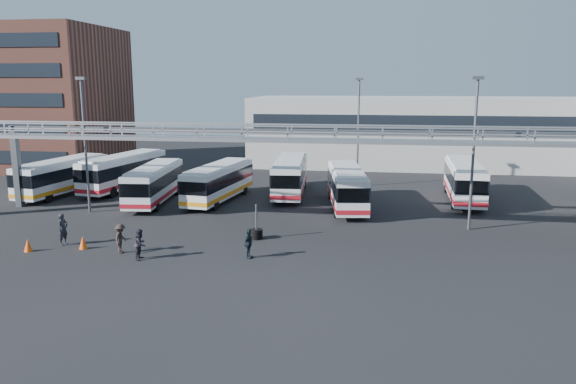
# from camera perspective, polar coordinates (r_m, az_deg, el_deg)

# --- Properties ---
(ground) EXTENTS (140.00, 140.00, 0.00)m
(ground) POSITION_cam_1_polar(r_m,az_deg,el_deg) (33.24, -1.13, -6.10)
(ground) COLOR black
(ground) RESTS_ON ground
(gantry) EXTENTS (51.40, 5.15, 7.10)m
(gantry) POSITION_cam_1_polar(r_m,az_deg,el_deg) (37.80, 0.36, 4.54)
(gantry) COLOR #919399
(gantry) RESTS_ON ground
(apartment_building) EXTENTS (18.00, 15.00, 16.00)m
(apartment_building) POSITION_cam_1_polar(r_m,az_deg,el_deg) (72.89, -24.39, 8.71)
(apartment_building) COLOR brown
(apartment_building) RESTS_ON ground
(warehouse) EXTENTS (42.00, 14.00, 8.00)m
(warehouse) POSITION_cam_1_polar(r_m,az_deg,el_deg) (69.84, 14.10, 6.01)
(warehouse) COLOR #9E9E99
(warehouse) RESTS_ON ground
(light_pole_left) EXTENTS (0.70, 0.35, 10.21)m
(light_pole_left) POSITION_cam_1_polar(r_m,az_deg,el_deg) (44.93, -19.95, 5.21)
(light_pole_left) COLOR #4C4F54
(light_pole_left) RESTS_ON ground
(light_pole_mid) EXTENTS (0.70, 0.35, 10.21)m
(light_pole_mid) POSITION_cam_1_polar(r_m,az_deg,el_deg) (39.07, 18.36, 4.52)
(light_pole_mid) COLOR #4C4F54
(light_pole_mid) RESTS_ON ground
(light_pole_back) EXTENTS (0.70, 0.35, 10.21)m
(light_pole_back) POSITION_cam_1_polar(r_m,az_deg,el_deg) (53.46, 7.15, 6.63)
(light_pole_back) COLOR #4C4F54
(light_pole_back) RESTS_ON ground
(bus_0) EXTENTS (3.78, 10.60, 3.15)m
(bus_0) POSITION_cam_1_polar(r_m,az_deg,el_deg) (53.41, -21.94, 1.60)
(bus_0) COLOR silver
(bus_0) RESTS_ON ground
(bus_1) EXTENTS (4.28, 11.09, 3.29)m
(bus_1) POSITION_cam_1_polar(r_m,az_deg,el_deg) (53.81, -16.33, 2.11)
(bus_1) COLOR silver
(bus_1) RESTS_ON ground
(bus_2) EXTENTS (3.32, 10.37, 3.09)m
(bus_2) POSITION_cam_1_polar(r_m,az_deg,el_deg) (47.54, -13.42, 0.98)
(bus_2) COLOR silver
(bus_2) RESTS_ON ground
(bus_3) EXTENTS (3.67, 10.42, 3.10)m
(bus_3) POSITION_cam_1_polar(r_m,az_deg,el_deg) (47.14, -7.04, 1.12)
(bus_3) COLOR silver
(bus_3) RESTS_ON ground
(bus_4) EXTENTS (3.28, 10.86, 3.25)m
(bus_4) POSITION_cam_1_polar(r_m,az_deg,el_deg) (49.45, 0.20, 1.77)
(bus_4) COLOR silver
(bus_4) RESTS_ON ground
(bus_5) EXTENTS (3.86, 10.71, 3.18)m
(bus_5) POSITION_cam_1_polar(r_m,az_deg,el_deg) (44.61, 5.99, 0.63)
(bus_5) COLOR silver
(bus_5) RESTS_ON ground
(bus_7) EXTENTS (3.01, 10.93, 3.29)m
(bus_7) POSITION_cam_1_polar(r_m,az_deg,el_deg) (49.19, 17.46, 1.23)
(bus_7) COLOR silver
(bus_7) RESTS_ON ground
(pedestrian_a) EXTENTS (0.62, 0.81, 1.98)m
(pedestrian_a) POSITION_cam_1_polar(r_m,az_deg,el_deg) (37.01, -21.89, -3.53)
(pedestrian_a) COLOR black
(pedestrian_a) RESTS_ON ground
(pedestrian_b) EXTENTS (0.68, 0.86, 1.75)m
(pedestrian_b) POSITION_cam_1_polar(r_m,az_deg,el_deg) (32.78, -14.76, -5.13)
(pedestrian_b) COLOR #26212D
(pedestrian_b) RESTS_ON ground
(pedestrian_c) EXTENTS (0.70, 1.16, 1.75)m
(pedestrian_c) POSITION_cam_1_polar(r_m,az_deg,el_deg) (34.22, -16.63, -4.55)
(pedestrian_c) COLOR #2F231F
(pedestrian_c) RESTS_ON ground
(pedestrian_d) EXTENTS (0.59, 1.05, 1.70)m
(pedestrian_d) POSITION_cam_1_polar(r_m,az_deg,el_deg) (31.95, -4.03, -5.26)
(pedestrian_d) COLOR black
(pedestrian_d) RESTS_ON ground
(cone_left) EXTENTS (0.58, 0.58, 0.77)m
(cone_left) POSITION_cam_1_polar(r_m,az_deg,el_deg) (36.60, -24.91, -4.92)
(cone_left) COLOR #F8530D
(cone_left) RESTS_ON ground
(cone_right) EXTENTS (0.52, 0.52, 0.78)m
(cone_right) POSITION_cam_1_polar(r_m,az_deg,el_deg) (35.89, -20.10, -4.84)
(cone_right) COLOR #F8530D
(cone_right) RESTS_ON ground
(tire_stack) EXTENTS (0.79, 0.79, 2.25)m
(tire_stack) POSITION_cam_1_polar(r_m,az_deg,el_deg) (35.89, -3.22, -4.18)
(tire_stack) COLOR black
(tire_stack) RESTS_ON ground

